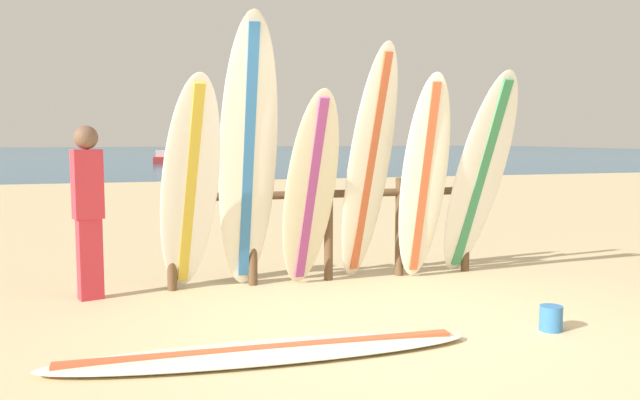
{
  "coord_description": "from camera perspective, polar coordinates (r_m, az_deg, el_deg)",
  "views": [
    {
      "loc": [
        -1.92,
        -4.23,
        1.46
      ],
      "look_at": [
        0.1,
        2.4,
        0.8
      ],
      "focal_mm": 36.92,
      "sensor_mm": 36.0,
      "label": 1
    }
  ],
  "objects": [
    {
      "name": "small_boat_offshore",
      "position": [
        38.54,
        -13.58,
        3.53
      ],
      "size": [
        1.06,
        2.57,
        0.71
      ],
      "color": "#B22D28",
      "rests_on": "ocean_water"
    },
    {
      "name": "surfboard_leaning_center_left",
      "position": [
        6.21,
        -0.85,
        0.77
      ],
      "size": [
        0.58,
        0.81,
        1.91
      ],
      "color": "beige",
      "rests_on": "ground"
    },
    {
      "name": "surfboard_leaning_far_left",
      "position": [
        6.04,
        -11.21,
        1.05
      ],
      "size": [
        0.64,
        1.02,
        2.01
      ],
      "color": "white",
      "rests_on": "ground"
    },
    {
      "name": "sand_bucket",
      "position": [
        5.35,
        19.39,
        -9.64
      ],
      "size": [
        0.17,
        0.17,
        0.19
      ],
      "primitive_type": "cylinder",
      "color": "#3372B2",
      "rests_on": "ground"
    },
    {
      "name": "surfboard_lying_on_sand",
      "position": [
        4.51,
        -4.84,
        -13.0
      ],
      "size": [
        2.91,
        0.6,
        0.08
      ],
      "color": "white",
      "rests_on": "ground"
    },
    {
      "name": "surfboard_rack",
      "position": [
        6.7,
        0.75,
        -1.58
      ],
      "size": [
        3.24,
        0.09,
        1.04
      ],
      "color": "brown",
      "rests_on": "ground"
    },
    {
      "name": "surfboard_leaning_left",
      "position": [
        6.16,
        -6.26,
        3.81
      ],
      "size": [
        0.55,
        0.8,
        2.57
      ],
      "color": "white",
      "rests_on": "ground"
    },
    {
      "name": "surfboard_leaning_right",
      "position": [
        6.9,
        13.63,
        1.94
      ],
      "size": [
        0.66,
        1.01,
        2.11
      ],
      "color": "white",
      "rests_on": "ground"
    },
    {
      "name": "beachgoer_standing",
      "position": [
        6.23,
        -19.46,
        -0.37
      ],
      "size": [
        0.29,
        0.23,
        1.57
      ],
      "color": "#D8333F",
      "rests_on": "ground"
    },
    {
      "name": "surfboard_leaning_center_right",
      "position": [
        6.57,
        8.98,
        1.7
      ],
      "size": [
        0.56,
        0.83,
        2.07
      ],
      "color": "white",
      "rests_on": "ground"
    },
    {
      "name": "ground_plane",
      "position": [
        4.87,
        7.31,
        -12.05
      ],
      "size": [
        120.0,
        120.0,
        0.0
      ],
      "primitive_type": "plane",
      "color": "#D3BC8C"
    },
    {
      "name": "surfboard_leaning_center",
      "position": [
        6.5,
        4.25,
        2.97
      ],
      "size": [
        0.58,
        0.85,
        2.36
      ],
      "color": "white",
      "rests_on": "ground"
    },
    {
      "name": "ocean_water",
      "position": [
        62.28,
        -15.14,
        3.94
      ],
      "size": [
        120.0,
        80.0,
        0.01
      ],
      "primitive_type": "cube",
      "color": "#1E5984",
      "rests_on": "ground"
    }
  ]
}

